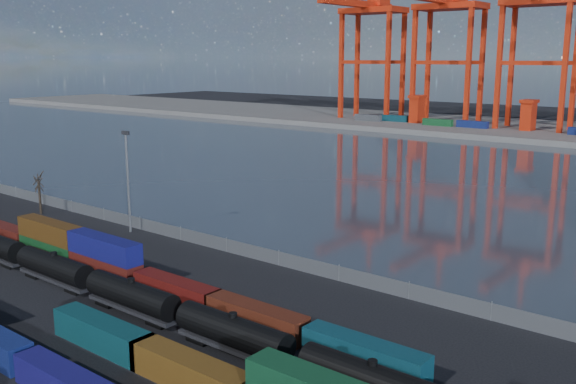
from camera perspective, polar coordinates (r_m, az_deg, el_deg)
The scene contains 10 objects.
ground at distance 70.97m, azimuth -15.76°, elevation -11.86°, with size 700.00×700.00×0.00m, color black.
harbor_water at distance 154.15m, azimuth 17.82°, elevation 0.82°, with size 700.00×700.00×0.00m, color #2C3540.
container_row_south at distance 59.35m, azimuth -19.77°, elevation -14.97°, with size 140.08×2.46×5.24m.
container_row_mid at distance 56.54m, azimuth -7.56°, elevation -15.49°, with size 142.72×2.67×5.68m.
container_row_north at distance 81.74m, azimuth -13.29°, elevation -7.15°, with size 141.78×2.56×5.46m.
tanker_string at distance 73.98m, azimuth -13.70°, elevation -8.99°, with size 106.66×2.93×4.20m.
waterfront_fence at distance 88.42m, azimuth -0.82°, elevation -5.92°, with size 160.12×0.12×2.20m.
bare_tree at distance 124.69m, azimuth -21.23°, elevation -0.07°, with size 2.01×2.10×7.98m.
yard_light_mast at distance 106.39m, azimuth -14.06°, elevation 1.37°, with size 1.60×0.40×16.60m.
quay_containers at distance 242.30m, azimuth 23.31°, elevation 5.05°, with size 172.58×10.99×2.60m.
Camera 1 is at (53.92, -36.67, 28.02)m, focal length 40.00 mm.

